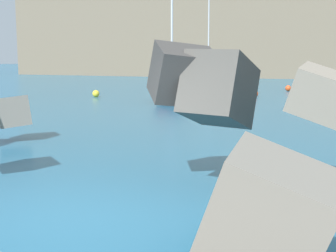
# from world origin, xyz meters

# --- Properties ---
(ground_plane) EXTENTS (400.00, 400.00, 0.00)m
(ground_plane) POSITION_xyz_m (0.00, 0.00, 0.00)
(ground_plane) COLOR #235B7A
(breakwater_jetty) EXTENTS (30.49, 7.37, 3.17)m
(breakwater_jetty) POSITION_xyz_m (2.69, 2.44, 1.34)
(breakwater_jetty) COLOR #4C4944
(breakwater_jetty) RESTS_ON ground
(boat_mid_left) EXTENTS (5.58, 4.74, 8.40)m
(boat_mid_left) POSITION_xyz_m (-11.29, 36.82, 0.57)
(boat_mid_left) COLOR #1E6656
(boat_mid_left) RESTS_ON ground
(boat_mid_centre) EXTENTS (2.89, 6.28, 6.91)m
(boat_mid_centre) POSITION_xyz_m (-7.15, 19.13, 0.46)
(boat_mid_centre) COLOR maroon
(boat_mid_centre) RESTS_ON ground
(mooring_buoy_inner) EXTENTS (0.44, 0.44, 0.44)m
(mooring_buoy_inner) POSITION_xyz_m (-3.42, 23.33, 0.22)
(mooring_buoy_inner) COLOR #E54C1E
(mooring_buoy_inner) RESTS_ON ground
(mooring_buoy_middle) EXTENTS (0.44, 0.44, 0.44)m
(mooring_buoy_middle) POSITION_xyz_m (-2.60, 29.95, 0.22)
(mooring_buoy_middle) COLOR #E54C1E
(mooring_buoy_middle) RESTS_ON ground
(mooring_buoy_outer) EXTENTS (0.44, 0.44, 0.44)m
(mooring_buoy_outer) POSITION_xyz_m (-12.48, 19.05, 0.22)
(mooring_buoy_outer) COLOR yellow
(mooring_buoy_outer) RESTS_ON ground
(headland_bluff) EXTENTS (87.03, 42.35, 15.02)m
(headland_bluff) POSITION_xyz_m (-7.18, 73.14, 7.53)
(headland_bluff) COLOR #756651
(headland_bluff) RESTS_ON ground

